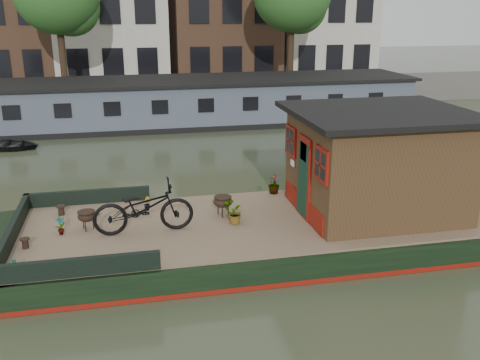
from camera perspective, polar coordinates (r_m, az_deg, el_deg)
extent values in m
plane|color=#384028|center=(12.68, 4.76, -6.73)|extent=(120.00, 120.00, 0.00)
cube|color=black|center=(12.56, 4.80, -5.49)|extent=(12.00, 4.00, 0.60)
cylinder|color=black|center=(12.34, -23.19, -7.41)|extent=(4.00, 4.00, 0.60)
cube|color=maroon|center=(12.66, 4.77, -6.49)|extent=(12.02, 4.02, 0.10)
cube|color=#78644A|center=(12.43, 4.83, -4.12)|extent=(11.80, 3.80, 0.05)
cube|color=black|center=(12.12, -23.12, -5.15)|extent=(0.12, 4.00, 0.35)
cube|color=black|center=(13.71, -15.92, -1.74)|extent=(3.00, 0.12, 0.35)
cube|color=black|center=(10.17, -17.06, -8.90)|extent=(3.00, 0.12, 0.35)
cube|color=#322113|center=(12.85, 14.41, 1.64)|extent=(3.50, 3.00, 2.30)
cube|color=black|center=(12.57, 14.84, 6.94)|extent=(4.00, 3.50, 0.12)
cube|color=maroon|center=(12.23, 6.84, 0.29)|extent=(0.06, 0.80, 1.90)
cube|color=black|center=(12.24, 6.74, 0.06)|extent=(0.04, 0.64, 1.70)
cube|color=maroon|center=(11.11, 8.69, 1.63)|extent=(0.06, 0.72, 0.72)
cube|color=maroon|center=(13.02, 5.45, 4.18)|extent=(0.06, 0.72, 0.72)
imported|color=black|center=(11.59, -10.26, -2.94)|extent=(2.15, 0.81, 1.12)
imported|color=#9D5C2D|center=(12.03, -18.62, -4.62)|extent=(0.27, 0.25, 0.42)
imported|color=brown|center=(12.97, -9.92, -2.49)|extent=(0.17, 0.20, 0.33)
imported|color=#99542C|center=(11.95, -0.65, -3.58)|extent=(0.49, 0.43, 0.49)
imported|color=maroon|center=(13.92, 3.63, -0.39)|extent=(0.35, 0.35, 0.52)
imported|color=#984F2C|center=(10.60, -22.92, -8.51)|extent=(0.15, 0.19, 0.33)
cylinder|color=black|center=(13.17, -18.53, -3.08)|extent=(0.21, 0.21, 0.23)
cylinder|color=black|center=(11.65, -21.94, -6.28)|extent=(0.19, 0.19, 0.22)
imported|color=black|center=(22.85, -23.82, 3.79)|extent=(3.28, 2.80, 0.58)
cube|color=#464C5E|center=(25.60, -4.33, 8.28)|extent=(20.00, 4.00, 2.00)
cube|color=black|center=(25.44, -4.38, 10.61)|extent=(20.40, 4.40, 0.12)
cube|color=black|center=(25.76, -4.28, 6.35)|extent=(20.00, 4.05, 0.24)
cube|color=#47443F|center=(32.05, -5.96, 9.19)|extent=(60.00, 6.00, 0.90)
cylinder|color=#332316|center=(30.25, -18.40, 12.55)|extent=(0.36, 0.36, 4.00)
sphere|color=#1A501E|center=(30.40, -17.63, 17.20)|extent=(3.00, 3.00, 3.00)
cylinder|color=#332316|center=(31.54, 5.42, 13.55)|extent=(0.36, 0.36, 4.00)
sphere|color=#1A501E|center=(31.92, 6.47, 17.88)|extent=(3.00, 3.00, 3.00)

